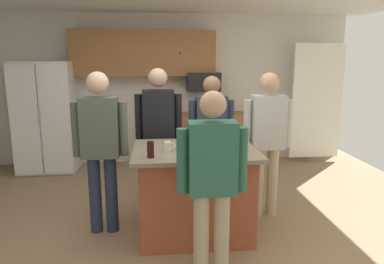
{
  "coord_description": "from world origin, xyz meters",
  "views": [
    {
      "loc": [
        -0.2,
        -3.63,
        1.85
      ],
      "look_at": [
        0.18,
        0.23,
        1.05
      ],
      "focal_mm": 33.58,
      "sensor_mm": 36.0,
      "label": 1
    }
  ],
  "objects_px": {
    "kitchen_island": "(195,191)",
    "glass_pilsner": "(204,134)",
    "person_guest_by_door": "(101,142)",
    "tumbler_amber": "(151,150)",
    "mug_blue_stoneware": "(233,139)",
    "person_host_foreground": "(159,128)",
    "mug_ceramic_white": "(168,146)",
    "microwave_over_range": "(203,82)",
    "serving_tray": "(203,146)",
    "refrigerator": "(47,117)",
    "glass_stout_tall": "(189,148)",
    "person_elder_center": "(212,176)",
    "person_guest_left": "(267,135)",
    "person_guest_right": "(211,132)"
  },
  "relations": [
    {
      "from": "kitchen_island",
      "to": "glass_pilsner",
      "type": "xyz_separation_m",
      "value": [
        0.14,
        0.33,
        0.55
      ]
    },
    {
      "from": "person_guest_by_door",
      "to": "tumbler_amber",
      "type": "xyz_separation_m",
      "value": [
        0.52,
        -0.43,
        0.02
      ]
    },
    {
      "from": "person_guest_by_door",
      "to": "mug_blue_stoneware",
      "type": "bearing_deg",
      "value": 10.02
    },
    {
      "from": "person_host_foreground",
      "to": "mug_blue_stoneware",
      "type": "bearing_deg",
      "value": 28.18
    },
    {
      "from": "person_host_foreground",
      "to": "mug_ceramic_white",
      "type": "distance_m",
      "value": 0.85
    },
    {
      "from": "microwave_over_range",
      "to": "serving_tray",
      "type": "height_order",
      "value": "microwave_over_range"
    },
    {
      "from": "refrigerator",
      "to": "mug_blue_stoneware",
      "type": "xyz_separation_m",
      "value": [
        2.61,
        -2.27,
        0.08
      ]
    },
    {
      "from": "person_host_foreground",
      "to": "microwave_over_range",
      "type": "bearing_deg",
      "value": 131.49
    },
    {
      "from": "glass_stout_tall",
      "to": "mug_blue_stoneware",
      "type": "bearing_deg",
      "value": 38.93
    },
    {
      "from": "refrigerator",
      "to": "tumbler_amber",
      "type": "xyz_separation_m",
      "value": [
        1.73,
        -2.75,
        0.11
      ]
    },
    {
      "from": "person_elder_center",
      "to": "person_guest_by_door",
      "type": "height_order",
      "value": "person_guest_by_door"
    },
    {
      "from": "refrigerator",
      "to": "person_elder_center",
      "type": "relative_size",
      "value": 1.12
    },
    {
      "from": "glass_pilsner",
      "to": "kitchen_island",
      "type": "bearing_deg",
      "value": -112.9
    },
    {
      "from": "refrigerator",
      "to": "person_host_foreground",
      "type": "bearing_deg",
      "value": -42.66
    },
    {
      "from": "refrigerator",
      "to": "person_guest_by_door",
      "type": "relative_size",
      "value": 1.05
    },
    {
      "from": "person_guest_left",
      "to": "person_guest_right",
      "type": "distance_m",
      "value": 0.73
    },
    {
      "from": "person_host_foreground",
      "to": "person_guest_by_door",
      "type": "distance_m",
      "value": 0.88
    },
    {
      "from": "person_elder_center",
      "to": "glass_stout_tall",
      "type": "distance_m",
      "value": 0.63
    },
    {
      "from": "microwave_over_range",
      "to": "mug_ceramic_white",
      "type": "bearing_deg",
      "value": -104.81
    },
    {
      "from": "microwave_over_range",
      "to": "serving_tray",
      "type": "distance_m",
      "value": 2.61
    },
    {
      "from": "person_guest_by_door",
      "to": "mug_blue_stoneware",
      "type": "relative_size",
      "value": 13.42
    },
    {
      "from": "mug_ceramic_white",
      "to": "mug_blue_stoneware",
      "type": "distance_m",
      "value": 0.75
    },
    {
      "from": "mug_ceramic_white",
      "to": "glass_stout_tall",
      "type": "height_order",
      "value": "glass_stout_tall"
    },
    {
      "from": "person_host_foreground",
      "to": "person_guest_by_door",
      "type": "relative_size",
      "value": 1.01
    },
    {
      "from": "kitchen_island",
      "to": "person_guest_right",
      "type": "xyz_separation_m",
      "value": [
        0.29,
        0.8,
        0.47
      ]
    },
    {
      "from": "microwave_over_range",
      "to": "tumbler_amber",
      "type": "relative_size",
      "value": 3.68
    },
    {
      "from": "person_host_foreground",
      "to": "mug_blue_stoneware",
      "type": "relative_size",
      "value": 13.53
    },
    {
      "from": "refrigerator",
      "to": "glass_pilsner",
      "type": "relative_size",
      "value": 10.81
    },
    {
      "from": "microwave_over_range",
      "to": "person_elder_center",
      "type": "height_order",
      "value": "microwave_over_range"
    },
    {
      "from": "person_host_foreground",
      "to": "glass_pilsner",
      "type": "distance_m",
      "value": 0.67
    },
    {
      "from": "kitchen_island",
      "to": "serving_tray",
      "type": "height_order",
      "value": "serving_tray"
    },
    {
      "from": "refrigerator",
      "to": "person_elder_center",
      "type": "bearing_deg",
      "value": -55.88
    },
    {
      "from": "glass_stout_tall",
      "to": "mug_blue_stoneware",
      "type": "relative_size",
      "value": 0.97
    },
    {
      "from": "person_host_foreground",
      "to": "person_guest_left",
      "type": "relative_size",
      "value": 1.02
    },
    {
      "from": "person_elder_center",
      "to": "refrigerator",
      "type": "bearing_deg",
      "value": 30.75
    },
    {
      "from": "mug_blue_stoneware",
      "to": "tumbler_amber",
      "type": "bearing_deg",
      "value": -151.61
    },
    {
      "from": "refrigerator",
      "to": "person_guest_left",
      "type": "xyz_separation_m",
      "value": [
        3.06,
        -2.08,
        0.08
      ]
    },
    {
      "from": "glass_stout_tall",
      "to": "person_guest_left",
      "type": "bearing_deg",
      "value": 32.29
    },
    {
      "from": "person_guest_right",
      "to": "serving_tray",
      "type": "distance_m",
      "value": 0.79
    },
    {
      "from": "kitchen_island",
      "to": "microwave_over_range",
      "type": "bearing_deg",
      "value": 80.75
    },
    {
      "from": "person_guest_by_door",
      "to": "mug_blue_stoneware",
      "type": "distance_m",
      "value": 1.4
    },
    {
      "from": "mug_blue_stoneware",
      "to": "serving_tray",
      "type": "bearing_deg",
      "value": -156.21
    },
    {
      "from": "microwave_over_range",
      "to": "mug_ceramic_white",
      "type": "relative_size",
      "value": 4.69
    },
    {
      "from": "person_guest_right",
      "to": "person_guest_by_door",
      "type": "bearing_deg",
      "value": -42.41
    },
    {
      "from": "refrigerator",
      "to": "mug_blue_stoneware",
      "type": "bearing_deg",
      "value": -41.0
    },
    {
      "from": "person_guest_left",
      "to": "glass_pilsner",
      "type": "distance_m",
      "value": 0.74
    },
    {
      "from": "microwave_over_range",
      "to": "person_guest_by_door",
      "type": "relative_size",
      "value": 0.33
    },
    {
      "from": "person_guest_right",
      "to": "microwave_over_range",
      "type": "bearing_deg",
      "value": -164.05
    },
    {
      "from": "refrigerator",
      "to": "tumbler_amber",
      "type": "distance_m",
      "value": 3.25
    },
    {
      "from": "tumbler_amber",
      "to": "glass_stout_tall",
      "type": "bearing_deg",
      "value": 9.78
    }
  ]
}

